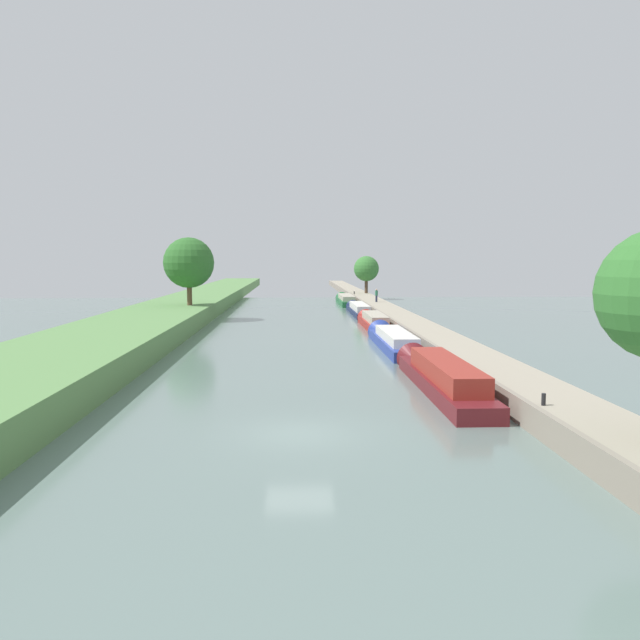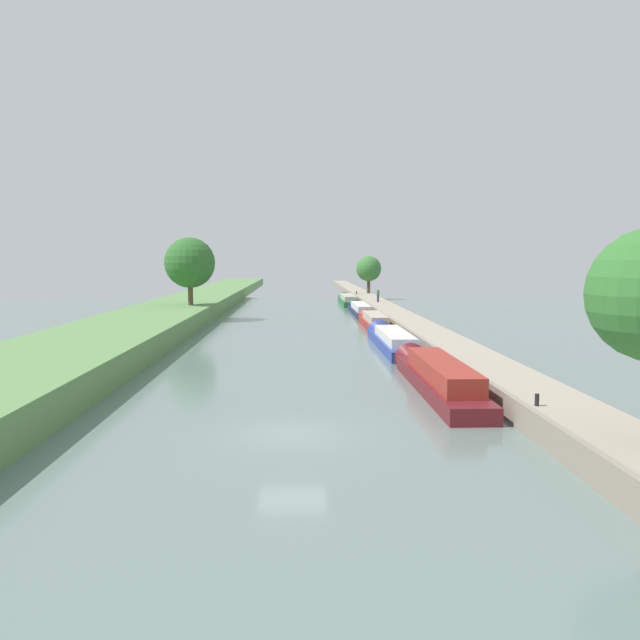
{
  "view_description": "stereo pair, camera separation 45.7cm",
  "coord_description": "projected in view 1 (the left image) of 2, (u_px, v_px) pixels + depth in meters",
  "views": [
    {
      "loc": [
        -0.17,
        -21.89,
        6.4
      ],
      "look_at": [
        2.1,
        32.02,
        1.0
      ],
      "focal_mm": 34.34,
      "sensor_mm": 36.0,
      "label": 1
    },
    {
      "loc": [
        0.29,
        -21.9,
        6.4
      ],
      "look_at": [
        2.1,
        32.02,
        1.0
      ],
      "focal_mm": 34.34,
      "sensor_mm": 36.0,
      "label": 2
    }
  ],
  "objects": [
    {
      "name": "narrowboat_red",
      "position": [
        373.0,
        321.0,
        57.38
      ],
      "size": [
        1.88,
        12.04,
        1.93
      ],
      "color": "maroon",
      "rests_on": "ground_plane"
    },
    {
      "name": "tree_rightbank_midnear",
      "position": [
        366.0,
        269.0,
        96.01
      ],
      "size": [
        3.95,
        3.95,
        5.84
      ],
      "color": "#4C3828",
      "rests_on": "right_towpath"
    },
    {
      "name": "ground_plane",
      "position": [
        299.0,
        434.0,
        22.4
      ],
      "size": [
        160.0,
        160.0,
        0.0
      ],
      "primitive_type": "plane",
      "color": "slate"
    },
    {
      "name": "narrowboat_maroon",
      "position": [
        440.0,
        375.0,
        30.23
      ],
      "size": [
        2.05,
        14.0,
        2.23
      ],
      "color": "maroon",
      "rests_on": "ground_plane"
    },
    {
      "name": "person_walking",
      "position": [
        376.0,
        295.0,
        76.7
      ],
      "size": [
        0.34,
        0.34,
        1.66
      ],
      "color": "#282D42",
      "rests_on": "right_towpath"
    },
    {
      "name": "tree_leftbank_downstream",
      "position": [
        189.0,
        263.0,
        62.79
      ],
      "size": [
        5.19,
        5.19,
        6.98
      ],
      "color": "brown",
      "rests_on": "left_grassy_bank"
    },
    {
      "name": "stone_quay",
      "position": [
        531.0,
        417.0,
        22.71
      ],
      "size": [
        0.25,
        260.0,
        1.06
      ],
      "color": "gray",
      "rests_on": "ground_plane"
    },
    {
      "name": "right_towpath",
      "position": [
        574.0,
        418.0,
        22.78
      ],
      "size": [
        3.02,
        260.0,
        1.01
      ],
      "color": "#9E937F",
      "rests_on": "ground_plane"
    },
    {
      "name": "narrowboat_blue",
      "position": [
        392.0,
        340.0,
        44.54
      ],
      "size": [
        2.11,
        13.71,
        2.0
      ],
      "color": "#283D93",
      "rests_on": "ground_plane"
    },
    {
      "name": "narrowboat_navy",
      "position": [
        358.0,
        309.0,
        71.56
      ],
      "size": [
        1.82,
        14.4,
        1.86
      ],
      "color": "#141E42",
      "rests_on": "ground_plane"
    },
    {
      "name": "mooring_bollard_near",
      "position": [
        544.0,
        399.0,
        22.56
      ],
      "size": [
        0.16,
        0.16,
        0.45
      ],
      "color": "black",
      "rests_on": "right_towpath"
    },
    {
      "name": "mooring_bollard_far",
      "position": [
        354.0,
        293.0,
        93.71
      ],
      "size": [
        0.16,
        0.16,
        0.45
      ],
      "color": "black",
      "rests_on": "right_towpath"
    },
    {
      "name": "narrowboat_green",
      "position": [
        346.0,
        300.0,
        87.34
      ],
      "size": [
        2.04,
        14.21,
        1.96
      ],
      "color": "#1E6033",
      "rests_on": "ground_plane"
    }
  ]
}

